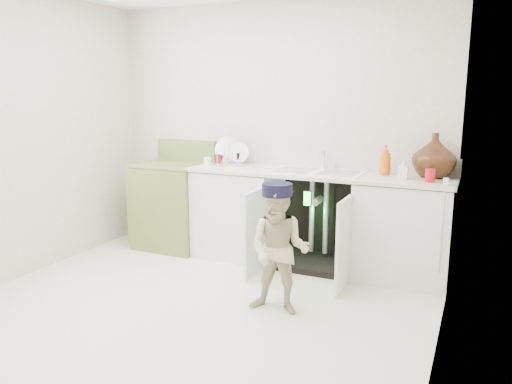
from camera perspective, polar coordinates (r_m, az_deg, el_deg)
ground at (r=4.03m, az=-6.42°, el=-12.44°), size 3.50×3.50×0.00m
room_shell at (r=3.71m, az=-6.85°, el=5.51°), size 6.00×5.50×1.26m
counter_run at (r=4.70m, az=7.42°, el=-2.71°), size 2.44×1.02×1.28m
avocado_stove at (r=5.36m, az=-9.35°, el=-1.33°), size 0.71×0.65×1.11m
repair_worker at (r=3.69m, az=2.67°, el=-6.50°), size 0.49×0.96×0.98m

